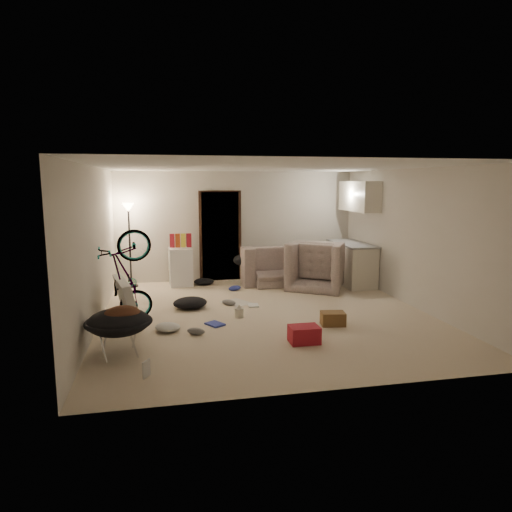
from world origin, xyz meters
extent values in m
cube|color=beige|center=(0.00, 0.00, -0.01)|extent=(5.50, 6.00, 0.02)
cube|color=white|center=(0.00, 0.00, 2.51)|extent=(5.50, 6.00, 0.02)
cube|color=beige|center=(0.00, 3.01, 1.25)|extent=(5.50, 0.02, 2.50)
cube|color=beige|center=(0.00, -3.01, 1.25)|extent=(5.50, 0.02, 2.50)
cube|color=beige|center=(-2.76, 0.00, 1.25)|extent=(0.02, 6.00, 2.50)
cube|color=beige|center=(2.76, 0.00, 1.25)|extent=(0.02, 6.00, 2.50)
cube|color=black|center=(-0.40, 2.97, 1.02)|extent=(0.85, 0.10, 2.04)
cube|color=black|center=(-0.40, 2.94, 1.02)|extent=(0.97, 0.04, 2.10)
cylinder|color=black|center=(-2.40, 2.65, 0.01)|extent=(0.28, 0.28, 0.03)
cylinder|color=black|center=(-2.40, 2.65, 0.85)|extent=(0.04, 0.04, 1.70)
cone|color=#FFE0A5|center=(-2.40, 2.65, 1.72)|extent=(0.24, 0.24, 0.18)
cube|color=beige|center=(2.43, 2.00, 0.44)|extent=(0.60, 1.50, 0.88)
cube|color=gray|center=(2.43, 2.00, 0.90)|extent=(0.64, 1.54, 0.04)
cube|color=beige|center=(2.56, 2.00, 1.95)|extent=(0.38, 1.40, 0.65)
imported|color=#3F463E|center=(1.05, 2.45, 0.32)|extent=(2.24, 0.98, 0.64)
imported|color=#3F463E|center=(1.61, 1.80, 0.37)|extent=(1.51, 1.47, 0.75)
imported|color=black|center=(-2.30, 0.01, 0.41)|extent=(1.61, 0.83, 0.90)
imported|color=#A31826|center=(-1.97, -2.31, 0.01)|extent=(0.26, 0.24, 0.02)
cube|color=white|center=(-1.33, 2.55, 0.42)|extent=(0.51, 0.51, 0.83)
cube|color=#A31826|center=(-1.50, 2.55, 1.00)|extent=(0.11, 0.08, 0.30)
cube|color=#B54316|center=(-1.38, 2.55, 1.00)|extent=(0.11, 0.08, 0.30)
cube|color=yellow|center=(-1.26, 2.55, 1.00)|extent=(0.11, 0.08, 0.30)
cube|color=#A31826|center=(-1.14, 2.55, 1.00)|extent=(0.11, 0.08, 0.30)
cylinder|color=silver|center=(-2.30, -1.45, 0.20)|extent=(0.57, 0.57, 0.40)
ellipsoid|color=black|center=(-2.30, -1.45, 0.45)|extent=(0.81, 0.81, 0.34)
torus|color=black|center=(-2.30, -1.45, 0.45)|extent=(0.87, 0.87, 0.06)
ellipsoid|color=#4B291A|center=(-2.25, -1.48, 0.56)|extent=(0.60, 0.55, 0.22)
ellipsoid|color=black|center=(0.10, 2.45, 0.54)|extent=(0.61, 0.52, 0.28)
cube|color=silver|center=(-2.30, -0.03, 0.36)|extent=(0.52, 1.13, 0.74)
cube|color=brown|center=(0.91, -0.82, 0.11)|extent=(0.41, 0.32, 0.21)
cube|color=#A31826|center=(0.22, -1.50, 0.12)|extent=(0.42, 0.31, 0.24)
cylinder|color=beige|center=(-0.48, -0.10, 0.08)|extent=(0.16, 0.16, 0.16)
cone|color=beige|center=(-0.48, -0.10, 0.19)|extent=(0.09, 0.09, 0.07)
cube|color=beige|center=(-0.37, 0.85, 0.00)|extent=(0.63, 0.67, 0.01)
cube|color=#2B389C|center=(-0.93, -0.43, 0.01)|extent=(0.33, 0.36, 0.03)
cube|color=silver|center=(-0.10, 0.56, 0.01)|extent=(0.21, 0.26, 0.02)
ellipsoid|color=#2B389C|center=(-0.25, 1.82, 0.05)|extent=(0.32, 0.21, 0.11)
ellipsoid|color=slate|center=(-0.54, 0.71, 0.05)|extent=(0.29, 0.26, 0.10)
ellipsoid|color=slate|center=(-1.26, -0.84, 0.05)|extent=(0.30, 0.23, 0.10)
ellipsoid|color=black|center=(-1.25, 0.64, 0.10)|extent=(0.72, 0.66, 0.20)
ellipsoid|color=black|center=(-0.83, 2.54, 0.07)|extent=(0.45, 0.40, 0.14)
ellipsoid|color=silver|center=(-1.67, -0.59, 0.06)|extent=(0.53, 0.52, 0.12)
camera|label=1|loc=(-1.70, -7.43, 2.24)|focal=32.00mm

